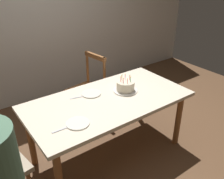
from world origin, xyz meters
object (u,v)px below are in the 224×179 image
Objects in this scene: plate_near_celebrant at (78,123)px; dining_table at (108,106)px; birthday_cake at (125,86)px; plate_far_side at (91,93)px; chair_spindle_back at (87,90)px.

dining_table is at bearing 22.83° from plate_near_celebrant.
plate_near_celebrant is (-0.76, -0.24, -0.05)m from birthday_cake.
plate_near_celebrant is 0.57m from plate_far_side.
plate_far_side is at bearing 45.82° from plate_near_celebrant.
chair_spindle_back reaches higher than birthday_cake.
chair_spindle_back is (-0.08, 0.74, -0.34)m from birthday_cake.
dining_table is 8.08× the size of plate_near_celebrant.
dining_table is 0.83m from chair_spindle_back.
birthday_cake is 0.80m from plate_near_celebrant.
dining_table is at bearing -171.92° from birthday_cake.
birthday_cake reaches higher than plate_near_celebrant.
chair_spindle_back reaches higher than plate_near_celebrant.
birthday_cake is 1.27× the size of plate_far_side.
plate_far_side is 0.23× the size of chair_spindle_back.
chair_spindle_back is at bearing 55.49° from plate_near_celebrant.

